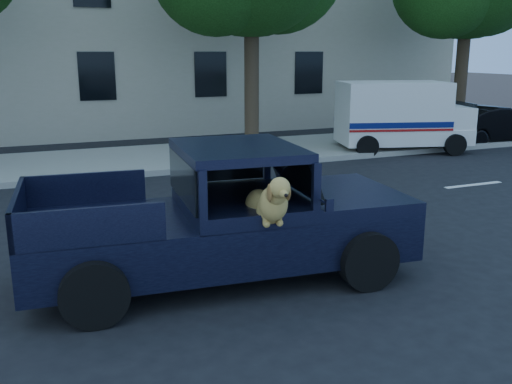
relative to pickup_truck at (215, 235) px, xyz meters
The scene contains 7 objects.
ground 1.03m from the pickup_truck, 147.21° to the right, with size 120.00×120.00×0.00m, color black.
far_sidewalk 8.79m from the pickup_truck, 94.56° to the left, with size 60.00×4.00×0.15m, color gray.
lane_stripes 3.28m from the pickup_truck, 66.19° to the left, with size 21.60×0.14×0.01m, color silver, non-canonical shape.
building_main 16.67m from the pickup_truck, 81.84° to the left, with size 26.00×6.00×9.00m, color #BEB29D.
pickup_truck is the anchor object (origin of this frame).
mail_truck 11.26m from the pickup_truck, 41.08° to the left, with size 4.22×2.84×2.12m.
parked_sedan 14.58m from the pickup_truck, 30.93° to the left, with size 3.77×1.31×1.24m, color black.
Camera 1 is at (-1.62, -6.49, 3.01)m, focal length 40.00 mm.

